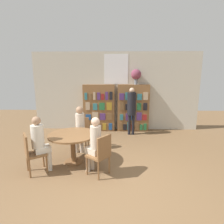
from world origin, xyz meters
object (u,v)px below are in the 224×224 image
reading_table (73,139)px  seated_reader_back (40,141)px  flower_vase (136,75)px  librarian_standing (132,106)px  seated_reader_left (80,126)px  seated_reader_right (94,142)px  chair_near_camera (32,151)px  bookshelf_right (133,108)px  chair_left_side (82,131)px  chair_far_side (101,153)px  bookshelf_left (99,108)px

reading_table → seated_reader_back: (-0.60, -0.41, 0.11)m
flower_vase → reading_table: (-1.76, -2.69, -1.54)m
reading_table → librarian_standing: (1.58, 2.18, 0.44)m
seated_reader_left → seated_reader_right: seated_reader_left is taller
chair_near_camera → librarian_standing: bearing=104.8°
bookshelf_right → chair_left_side: size_ratio=2.00×
chair_far_side → bookshelf_left: bearing=43.9°
chair_near_camera → chair_left_side: bearing=117.0°
chair_left_side → seated_reader_left: bearing=90.0°
bookshelf_right → seated_reader_back: size_ratio=1.43×
flower_vase → chair_left_side: size_ratio=0.63×
seated_reader_left → chair_left_side: bearing=-90.0°
bookshelf_right → flower_vase: (0.09, 0.00, 1.25)m
bookshelf_right → librarian_standing: (-0.10, -0.50, 0.15)m
flower_vase → seated_reader_left: bearing=-131.7°
bookshelf_left → chair_near_camera: (-1.12, -3.20, -0.39)m
chair_near_camera → librarian_standing: librarian_standing is taller
bookshelf_right → reading_table: bearing=-122.0°
flower_vase → seated_reader_left: size_ratio=0.44×
chair_left_side → librarian_standing: size_ratio=0.53×
chair_far_side → librarian_standing: bearing=20.3°
bookshelf_left → chair_near_camera: 3.41m
librarian_standing → seated_reader_back: bearing=-130.1°
bookshelf_right → seated_reader_right: bearing=-109.4°
bookshelf_left → chair_far_side: bearing=-83.8°
bookshelf_left → librarian_standing: bookshelf_left is taller
bookshelf_left → librarian_standing: size_ratio=1.05×
reading_table → chair_left_side: bearing=88.3°
seated_reader_back → reading_table: bearing=90.0°
chair_near_camera → seated_reader_left: seated_reader_left is taller
reading_table → seated_reader_back: 0.74m
seated_reader_left → seated_reader_right: (0.55, -1.18, -0.02)m
reading_table → chair_left_side: size_ratio=1.29×
bookshelf_left → chair_far_side: bookshelf_left is taller
chair_near_camera → seated_reader_back: 0.28m
flower_vase → seated_reader_right: (-1.19, -3.13, -1.45)m
chair_near_camera → librarian_standing: 3.60m
chair_near_camera → seated_reader_left: (0.77, 1.25, 0.22)m
chair_far_side → seated_reader_right: bearing=90.0°
bookshelf_right → chair_left_side: 2.45m
flower_vase → seated_reader_left: 2.98m
seated_reader_right → librarian_standing: 2.83m
bookshelf_left → flower_vase: (1.39, 0.00, 1.25)m
seated_reader_left → seated_reader_right: 1.30m
bookshelf_left → seated_reader_right: bearing=-86.2°
bookshelf_right → seated_reader_right: bookshelf_right is taller
bookshelf_left → bookshelf_right: (1.31, -0.00, -0.00)m
reading_table → seated_reader_right: seated_reader_right is taller
chair_left_side → seated_reader_right: 1.48m
bookshelf_left → bookshelf_right: same height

